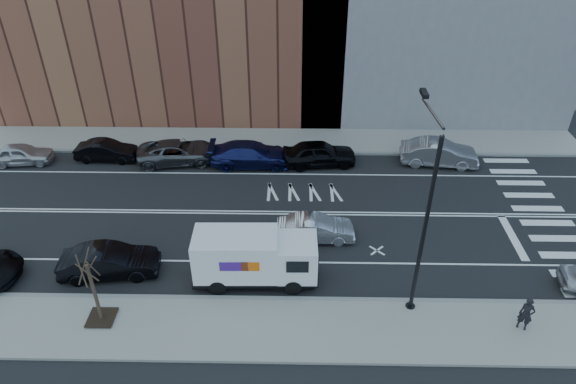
{
  "coord_description": "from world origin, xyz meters",
  "views": [
    {
      "loc": [
        1.66,
        -24.21,
        17.71
      ],
      "look_at": [
        1.22,
        0.11,
        1.4
      ],
      "focal_mm": 32.0,
      "sensor_mm": 36.0,
      "label": 1
    }
  ],
  "objects_px": {
    "driving_sedan": "(315,229)",
    "far_parked_b": "(107,151)",
    "far_parked_a": "(21,154)",
    "fedex_van": "(254,257)",
    "pedestrian": "(526,314)"
  },
  "relations": [
    {
      "from": "far_parked_a",
      "to": "driving_sedan",
      "type": "bearing_deg",
      "value": -117.77
    },
    {
      "from": "far_parked_b",
      "to": "driving_sedan",
      "type": "relative_size",
      "value": 0.99
    },
    {
      "from": "far_parked_b",
      "to": "fedex_van",
      "type": "bearing_deg",
      "value": -135.21
    },
    {
      "from": "fedex_van",
      "to": "driving_sedan",
      "type": "height_order",
      "value": "fedex_van"
    },
    {
      "from": "far_parked_b",
      "to": "pedestrian",
      "type": "xyz_separation_m",
      "value": [
        22.87,
        -14.56,
        0.32
      ]
    },
    {
      "from": "driving_sedan",
      "to": "far_parked_b",
      "type": "bearing_deg",
      "value": 57.14
    },
    {
      "from": "fedex_van",
      "to": "driving_sedan",
      "type": "relative_size",
      "value": 1.44
    },
    {
      "from": "fedex_van",
      "to": "pedestrian",
      "type": "distance_m",
      "value": 12.35
    },
    {
      "from": "far_parked_b",
      "to": "driving_sedan",
      "type": "xyz_separation_m",
      "value": [
        13.94,
        -8.32,
        0.01
      ]
    },
    {
      "from": "far_parked_a",
      "to": "driving_sedan",
      "type": "height_order",
      "value": "far_parked_a"
    },
    {
      "from": "driving_sedan",
      "to": "far_parked_a",
      "type": "bearing_deg",
      "value": 66.27
    },
    {
      "from": "driving_sedan",
      "to": "pedestrian",
      "type": "relative_size",
      "value": 2.45
    },
    {
      "from": "fedex_van",
      "to": "far_parked_a",
      "type": "distance_m",
      "value": 19.86
    },
    {
      "from": "fedex_van",
      "to": "far_parked_b",
      "type": "bearing_deg",
      "value": 132.28
    },
    {
      "from": "far_parked_a",
      "to": "pedestrian",
      "type": "relative_size",
      "value": 2.38
    }
  ]
}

